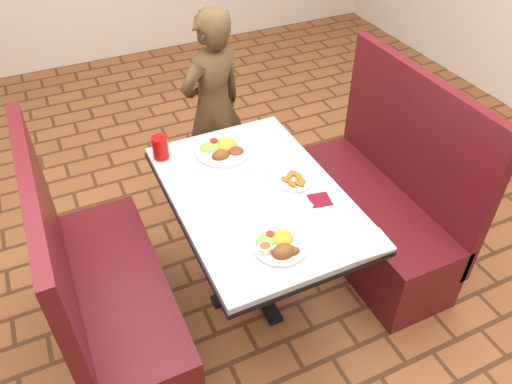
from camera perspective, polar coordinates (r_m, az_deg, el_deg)
dining_table at (r=2.54m, az=-0.00°, el=-1.66°), size 0.81×1.21×0.75m
booth_bench_left at (r=2.65m, az=-16.19°, el=-11.76°), size 0.47×1.20×1.17m
booth_bench_right at (r=3.09m, az=13.52°, el=-1.92°), size 0.47×1.20×1.17m
diner_person at (r=3.33m, az=-4.89°, el=9.56°), size 0.56×0.45×1.33m
near_dinner_plate at (r=2.18m, az=2.70°, el=-5.89°), size 0.25×0.25×0.08m
far_dinner_plate at (r=2.74m, az=-3.87°, el=5.04°), size 0.30×0.30×0.08m
plantain_plate at (r=2.54m, az=4.40°, el=1.39°), size 0.19×0.19×0.03m
maroon_napkin at (r=2.45m, az=7.31°, el=-0.89°), size 0.12×0.12×0.00m
spoon_utensil at (r=2.44m, az=5.78°, el=-0.85°), size 0.02×0.12×0.00m
red_tumbler at (r=2.72m, az=-10.88°, el=5.03°), size 0.08×0.08×0.13m
paper_napkin at (r=2.26m, az=12.87°, el=-5.83°), size 0.19×0.15×0.01m
knife_utensil at (r=2.21m, az=2.99°, el=-5.74°), size 0.05×0.16×0.00m
fork_utensil at (r=2.17m, az=1.32°, el=-6.91°), size 0.03×0.15×0.00m
lettuce_shreds at (r=2.53m, az=0.24°, el=1.06°), size 0.28×0.32×0.00m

